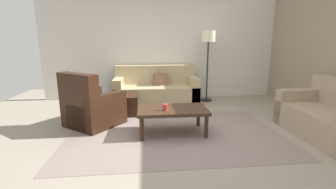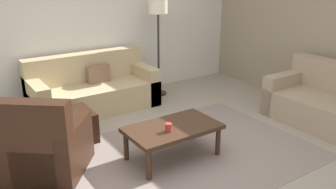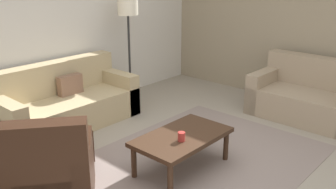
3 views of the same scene
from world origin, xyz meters
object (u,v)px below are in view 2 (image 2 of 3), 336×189
object	(u,v)px
couch_loveseat	(329,104)
coffee_table	(173,130)
armchair_leather	(44,149)
lamp_standing	(158,16)
couch_main	(92,91)
ottoman	(71,127)
cup	(169,127)

from	to	relation	value
couch_loveseat	coffee_table	bearing A→B (deg)	169.90
armchair_leather	lamp_standing	size ratio (longest dim) A/B	0.66
armchair_leather	couch_loveseat	bearing A→B (deg)	-13.30
couch_main	ottoman	size ratio (longest dim) A/B	3.54
couch_loveseat	armchair_leather	distance (m)	3.95
armchair_leather	cup	distance (m)	1.38
armchair_leather	lamp_standing	xyz separation A→B (m)	(2.49, 1.58, 1.10)
couch_main	coffee_table	world-z (taller)	couch_main
coffee_table	couch_main	bearing A→B (deg)	94.27
couch_loveseat	coffee_table	world-z (taller)	couch_loveseat
couch_loveseat	armchair_leather	world-z (taller)	armchair_leather
ottoman	couch_main	bearing A→B (deg)	53.81
couch_loveseat	cup	distance (m)	2.62
cup	lamp_standing	xyz separation A→B (m)	(1.24, 2.14, 0.95)
ottoman	couch_loveseat	bearing A→B (deg)	-25.05
cup	couch_main	bearing A→B (deg)	90.90
armchair_leather	lamp_standing	distance (m)	3.15
armchair_leather	coffee_table	world-z (taller)	armchair_leather
lamp_standing	cup	bearing A→B (deg)	-119.97
cup	couch_loveseat	bearing A→B (deg)	-7.70
ottoman	coffee_table	xyz separation A→B (m)	(0.85, -1.11, 0.16)
couch_main	armchair_leather	size ratio (longest dim) A/B	1.76
coffee_table	cup	world-z (taller)	cup
lamp_standing	armchair_leather	bearing A→B (deg)	-147.48
couch_main	cup	bearing A→B (deg)	-89.10
coffee_table	cup	bearing A→B (deg)	-143.26
ottoman	lamp_standing	bearing A→B (deg)	25.46
coffee_table	couch_loveseat	bearing A→B (deg)	-10.10
couch_loveseat	couch_main	bearing A→B (deg)	136.29
couch_loveseat	ottoman	xyz separation A→B (m)	(-3.33, 1.56, -0.09)
couch_main	coffee_table	distance (m)	2.08
couch_loveseat	ottoman	distance (m)	3.67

